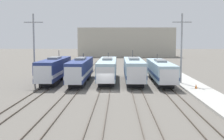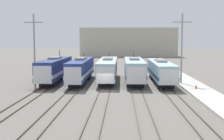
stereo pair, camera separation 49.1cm
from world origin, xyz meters
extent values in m
plane|color=#666059|center=(0.00, 0.00, 0.00)|extent=(400.00, 400.00, 0.00)
cube|color=#4C4238|center=(-9.81, 0.00, 0.07)|extent=(0.07, 120.00, 0.15)
cube|color=#4C4238|center=(-8.37, 0.00, 0.07)|extent=(0.07, 120.00, 0.15)
cube|color=#4C4238|center=(-5.26, 0.00, 0.07)|extent=(0.07, 120.00, 0.15)
cube|color=#4C4238|center=(-3.83, 0.00, 0.07)|extent=(0.07, 120.00, 0.15)
cube|color=#4C4238|center=(-0.72, 0.00, 0.07)|extent=(0.07, 120.00, 0.15)
cube|color=#4C4238|center=(0.72, 0.00, 0.07)|extent=(0.07, 120.00, 0.15)
cube|color=#4C4238|center=(3.83, 0.00, 0.07)|extent=(0.07, 120.00, 0.15)
cube|color=#4C4238|center=(5.26, 0.00, 0.07)|extent=(0.07, 120.00, 0.15)
cube|color=#4C4238|center=(8.37, 0.00, 0.07)|extent=(0.07, 120.00, 0.15)
cube|color=#4C4238|center=(9.81, 0.00, 0.07)|extent=(0.07, 120.00, 0.15)
cube|color=black|center=(-9.09, 5.50, 0.47)|extent=(2.47, 3.91, 0.95)
cube|color=black|center=(-9.09, 14.38, 0.47)|extent=(2.47, 3.91, 0.95)
cube|color=navy|center=(-9.09, 9.94, 2.49)|extent=(2.90, 17.75, 3.08)
cube|color=silver|center=(-9.09, 9.94, 1.87)|extent=(2.94, 17.79, 0.55)
cube|color=silver|center=(-9.09, 2.03, 2.26)|extent=(2.67, 2.13, 2.62)
cube|color=black|center=(-9.09, 1.04, 2.83)|extent=(2.27, 0.08, 0.73)
cube|color=slate|center=(-9.09, 9.94, 4.20)|extent=(1.60, 4.44, 0.35)
cylinder|color=#38383D|center=(-9.09, 13.84, 4.70)|extent=(0.12, 0.12, 1.33)
cube|color=black|center=(-4.55, 4.87, 0.47)|extent=(2.30, 4.11, 0.95)
cube|color=black|center=(-4.55, 14.22, 0.47)|extent=(2.30, 4.11, 0.95)
cube|color=navy|center=(-4.55, 9.54, 2.44)|extent=(2.70, 18.70, 2.99)
cube|color=silver|center=(-4.55, 9.54, 1.85)|extent=(2.74, 18.74, 0.54)
cube|color=silver|center=(-4.55, 1.02, 2.22)|extent=(2.49, 1.86, 2.54)
cube|color=black|center=(-4.55, 0.17, 2.78)|extent=(2.11, 0.08, 0.71)
cube|color=slate|center=(-4.55, 9.54, 4.11)|extent=(1.49, 4.67, 0.35)
cylinder|color=#38383D|center=(-4.55, 13.65, 4.40)|extent=(0.12, 0.12, 0.92)
cube|color=#232326|center=(0.00, 6.31, 0.47)|extent=(2.52, 4.31, 0.95)
cube|color=#232326|center=(0.00, 16.11, 0.47)|extent=(2.52, 4.31, 0.95)
cube|color=#9EBCCC|center=(0.00, 11.21, 2.39)|extent=(2.96, 19.61, 2.88)
cube|color=navy|center=(0.00, 11.21, 1.81)|extent=(3.00, 19.65, 0.52)
cube|color=silver|center=(0.00, 2.42, 2.18)|extent=(2.73, 2.23, 2.45)
cube|color=black|center=(0.00, 1.39, 2.71)|extent=(2.32, 0.08, 0.69)
cube|color=gray|center=(0.00, 11.21, 4.01)|extent=(1.63, 4.90, 0.35)
cylinder|color=#38383D|center=(0.00, 15.53, 4.35)|extent=(0.12, 0.12, 1.04)
cube|color=#232326|center=(4.55, 5.41, 0.47)|extent=(2.62, 3.85, 0.95)
cube|color=#232326|center=(4.55, 14.17, 0.47)|extent=(2.62, 3.85, 0.95)
cube|color=#9EBCCC|center=(4.55, 9.79, 2.44)|extent=(3.08, 17.52, 2.98)
cube|color=navy|center=(4.55, 9.79, 1.84)|extent=(3.12, 17.56, 0.54)
cube|color=silver|center=(4.55, 1.83, 2.22)|extent=(2.83, 1.80, 2.54)
cube|color=black|center=(4.55, 1.01, 2.78)|extent=(2.41, 0.08, 0.71)
cube|color=gray|center=(4.55, 9.79, 4.11)|extent=(1.69, 4.38, 0.35)
cylinder|color=#38383D|center=(4.55, 13.65, 4.67)|extent=(0.12, 0.12, 1.48)
cube|color=#232326|center=(9.09, 5.06, 0.47)|extent=(2.52, 4.26, 0.95)
cube|color=#232326|center=(9.09, 14.74, 0.47)|extent=(2.52, 4.26, 0.95)
cube|color=#9EBCCC|center=(9.09, 9.90, 2.27)|extent=(2.96, 19.38, 2.64)
cube|color=navy|center=(9.09, 9.90, 1.74)|extent=(3.00, 19.42, 0.47)
cube|color=silver|center=(9.09, 1.04, 2.07)|extent=(2.73, 1.85, 2.24)
cube|color=black|center=(9.09, 0.19, 2.56)|extent=(2.32, 0.08, 0.63)
cube|color=gray|center=(9.09, 9.90, 3.76)|extent=(1.63, 4.84, 0.35)
cylinder|color=#38383D|center=(9.09, 14.16, 4.14)|extent=(0.12, 0.12, 1.11)
cylinder|color=gray|center=(-11.92, 7.26, 5.77)|extent=(0.27, 0.27, 11.53)
cube|color=gray|center=(-11.92, 7.26, 10.15)|extent=(3.09, 0.16, 0.16)
cylinder|color=gray|center=(12.14, 7.26, 5.77)|extent=(0.27, 0.27, 11.53)
cube|color=gray|center=(12.14, 7.26, 10.15)|extent=(3.09, 0.16, 0.16)
cube|color=#B7B5AD|center=(13.57, 0.00, 0.14)|extent=(4.00, 120.00, 0.29)
cone|color=orange|center=(13.19, 1.41, 0.62)|extent=(0.34, 0.34, 0.66)
cube|color=#B2AD9E|center=(5.35, 92.71, 6.12)|extent=(40.61, 14.61, 12.24)
camera|label=1|loc=(1.89, -43.54, 7.39)|focal=50.00mm
camera|label=2|loc=(2.38, -43.53, 7.39)|focal=50.00mm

